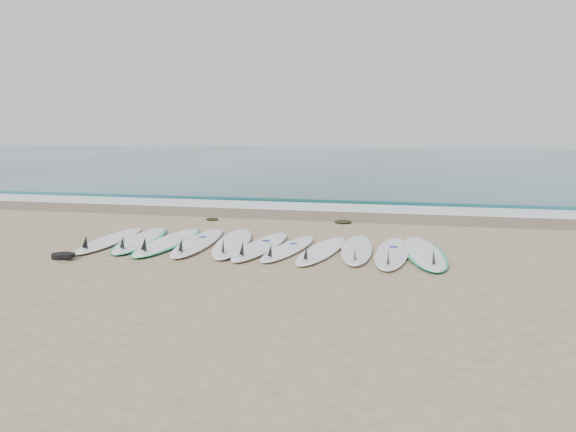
% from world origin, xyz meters
% --- Properties ---
extents(ground, '(120.00, 120.00, 0.00)m').
position_xyz_m(ground, '(0.00, 0.00, 0.00)').
color(ground, '#9E8666').
extents(ocean, '(120.00, 55.00, 0.03)m').
position_xyz_m(ocean, '(0.00, 32.50, 0.01)').
color(ocean, '#21585E').
rests_on(ocean, ground).
extents(wet_sand_band, '(120.00, 1.80, 0.01)m').
position_xyz_m(wet_sand_band, '(0.00, 4.10, 0.01)').
color(wet_sand_band, brown).
rests_on(wet_sand_band, ground).
extents(foam_band, '(120.00, 1.40, 0.04)m').
position_xyz_m(foam_band, '(0.00, 5.50, 0.02)').
color(foam_band, silver).
rests_on(foam_band, ground).
extents(wave_crest, '(120.00, 1.00, 0.10)m').
position_xyz_m(wave_crest, '(0.00, 7.00, 0.05)').
color(wave_crest, '#21585E').
rests_on(wave_crest, ground).
extents(surfboard_0, '(0.76, 2.58, 0.33)m').
position_xyz_m(surfboard_0, '(-2.85, -0.16, 0.06)').
color(surfboard_0, white).
rests_on(surfboard_0, ground).
extents(surfboard_1, '(1.07, 2.70, 0.33)m').
position_xyz_m(surfboard_1, '(-2.31, 0.03, 0.05)').
color(surfboard_1, white).
rests_on(surfboard_1, ground).
extents(surfboard_2, '(0.76, 2.75, 0.35)m').
position_xyz_m(surfboard_2, '(-1.74, -0.03, 0.05)').
color(surfboard_2, white).
rests_on(surfboard_2, ground).
extents(surfboard_3, '(0.84, 2.78, 0.35)m').
position_xyz_m(surfboard_3, '(-1.17, 0.00, 0.06)').
color(surfboard_3, white).
rests_on(surfboard_3, ground).
extents(surfboard_4, '(1.06, 2.88, 0.36)m').
position_xyz_m(surfboard_4, '(-0.54, 0.10, 0.06)').
color(surfboard_4, white).
rests_on(surfboard_4, ground).
extents(surfboard_5, '(0.67, 2.65, 0.34)m').
position_xyz_m(surfboard_5, '(0.03, -0.05, 0.06)').
color(surfboard_5, white).
rests_on(surfboard_5, ground).
extents(surfboard_6, '(0.78, 2.40, 0.30)m').
position_xyz_m(surfboard_6, '(0.53, -0.10, 0.05)').
color(surfboard_6, white).
rests_on(surfboard_6, ground).
extents(surfboard_7, '(0.79, 2.53, 0.32)m').
position_xyz_m(surfboard_7, '(1.12, -0.14, 0.06)').
color(surfboard_7, white).
rests_on(surfboard_7, ground).
extents(surfboard_8, '(0.72, 2.61, 0.33)m').
position_xyz_m(surfboard_8, '(1.70, 0.09, 0.06)').
color(surfboard_8, silver).
rests_on(surfboard_8, ground).
extents(surfboard_9, '(0.59, 2.65, 0.34)m').
position_xyz_m(surfboard_9, '(2.30, -0.08, 0.06)').
color(surfboard_9, white).
rests_on(surfboard_9, ground).
extents(surfboard_10, '(1.01, 2.80, 0.35)m').
position_xyz_m(surfboard_10, '(2.82, 0.09, 0.05)').
color(surfboard_10, white).
rests_on(surfboard_10, ground).
extents(seaweed_near, '(0.31, 0.24, 0.06)m').
position_xyz_m(seaweed_near, '(-1.95, 2.80, 0.03)').
color(seaweed_near, black).
rests_on(seaweed_near, ground).
extents(seaweed_far, '(0.39, 0.31, 0.08)m').
position_xyz_m(seaweed_far, '(1.07, 3.05, 0.04)').
color(seaweed_far, black).
rests_on(seaweed_far, ground).
extents(leash_coil, '(0.46, 0.36, 0.11)m').
position_xyz_m(leash_coil, '(-2.88, -1.49, 0.05)').
color(leash_coil, black).
rests_on(leash_coil, ground).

